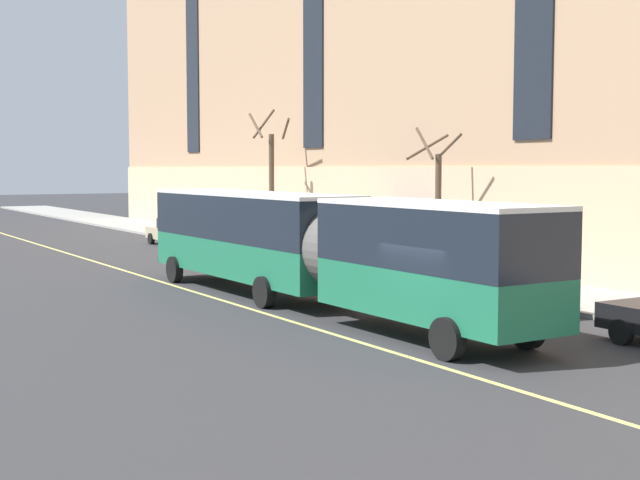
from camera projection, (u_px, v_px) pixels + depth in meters
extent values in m
plane|color=#303033|center=(438.00, 346.00, 21.85)|extent=(260.00, 260.00, 0.00)
cube|color=#9E9B93|center=(591.00, 301.00, 28.86)|extent=(4.87, 160.00, 0.15)
cube|color=navy|center=(386.00, 207.00, 39.94)|extent=(3.20, 3.40, 0.24)
cube|color=#1E704C|center=(250.00, 257.00, 31.20)|extent=(2.59, 11.20, 1.25)
cube|color=black|center=(250.00, 217.00, 31.09)|extent=(2.60, 11.20, 1.53)
cube|color=white|center=(250.00, 194.00, 31.02)|extent=(2.61, 11.20, 0.12)
cube|color=#19232D|center=(186.00, 215.00, 35.88)|extent=(2.28, 0.10, 1.15)
cube|color=orange|center=(186.00, 196.00, 35.82)|extent=(1.74, 0.08, 0.28)
cube|color=black|center=(187.00, 258.00, 36.04)|extent=(2.43, 0.14, 0.24)
cube|color=white|center=(166.00, 253.00, 35.56)|extent=(0.28, 0.06, 0.18)
cube|color=white|center=(206.00, 251.00, 36.47)|extent=(0.28, 0.06, 0.18)
cylinder|color=#595651|center=(345.00, 249.00, 25.96)|extent=(2.37, 1.02, 2.36)
cube|color=#1E704C|center=(435.00, 292.00, 22.50)|extent=(2.55, 7.32, 1.25)
cube|color=black|center=(435.00, 237.00, 22.39)|extent=(2.56, 7.32, 1.53)
cube|color=white|center=(436.00, 204.00, 22.32)|extent=(2.57, 7.32, 0.12)
cylinder|color=black|center=(174.00, 269.00, 33.94)|extent=(0.31, 1.00, 1.00)
cylinder|color=black|center=(233.00, 266.00, 35.23)|extent=(0.31, 1.00, 1.00)
cylinder|color=black|center=(264.00, 292.00, 27.77)|extent=(0.31, 1.00, 1.00)
cylinder|color=black|center=(331.00, 287.00, 29.06)|extent=(0.31, 1.00, 1.00)
cylinder|color=black|center=(447.00, 339.00, 20.21)|extent=(0.31, 1.00, 1.00)
cylinder|color=black|center=(527.00, 328.00, 21.50)|extent=(0.31, 1.00, 1.00)
cylinder|color=black|center=(621.00, 332.00, 22.04)|extent=(0.22, 0.64, 0.64)
cube|color=#BCAD89|center=(175.00, 234.00, 49.98)|extent=(1.82, 4.64, 0.64)
cube|color=#232D38|center=(177.00, 224.00, 49.74)|extent=(1.60, 2.09, 0.56)
cube|color=#BCAD89|center=(177.00, 218.00, 49.71)|extent=(1.56, 2.00, 0.04)
cylinder|color=black|center=(151.00, 239.00, 50.79)|extent=(0.22, 0.64, 0.64)
cylinder|color=black|center=(180.00, 237.00, 51.69)|extent=(0.22, 0.64, 0.64)
cylinder|color=black|center=(170.00, 242.00, 48.33)|extent=(0.22, 0.64, 0.64)
cylinder|color=black|center=(200.00, 241.00, 49.23)|extent=(0.22, 0.64, 0.64)
cube|color=#23603D|center=(267.00, 250.00, 40.22)|extent=(1.74, 4.80, 0.64)
cube|color=#232D38|center=(269.00, 237.00, 39.97)|extent=(1.53, 2.16, 0.56)
cube|color=#23603D|center=(269.00, 231.00, 39.95)|extent=(1.49, 2.06, 0.04)
cylinder|color=black|center=(235.00, 256.00, 41.08)|extent=(0.22, 0.64, 0.64)
cylinder|color=black|center=(268.00, 254.00, 41.96)|extent=(0.22, 0.64, 0.64)
cylinder|color=black|center=(265.00, 261.00, 38.55)|extent=(0.22, 0.64, 0.64)
cylinder|color=black|center=(299.00, 259.00, 39.42)|extent=(0.22, 0.64, 0.64)
cube|color=navy|center=(501.00, 290.00, 27.16)|extent=(1.87, 4.71, 0.64)
cube|color=#232D38|center=(506.00, 272.00, 26.91)|extent=(1.58, 2.14, 0.56)
cube|color=navy|center=(506.00, 262.00, 26.88)|extent=(1.55, 2.05, 0.04)
cylinder|color=black|center=(449.00, 297.00, 28.03)|extent=(0.24, 0.65, 0.64)
cylinder|color=black|center=(491.00, 293.00, 28.85)|extent=(0.24, 0.65, 0.64)
cylinder|color=black|center=(511.00, 309.00, 25.52)|extent=(0.24, 0.65, 0.64)
cylinder|color=black|center=(555.00, 305.00, 26.34)|extent=(0.24, 0.65, 0.64)
cube|color=navy|center=(380.00, 269.00, 32.81)|extent=(1.94, 4.84, 0.64)
cube|color=#232D38|center=(384.00, 253.00, 32.56)|extent=(1.63, 2.21, 0.56)
cube|color=navy|center=(384.00, 245.00, 32.54)|extent=(1.59, 2.11, 0.04)
cylinder|color=black|center=(338.00, 275.00, 33.60)|extent=(0.24, 0.65, 0.64)
cylinder|color=black|center=(375.00, 272.00, 34.54)|extent=(0.24, 0.65, 0.64)
cylinder|color=black|center=(386.00, 284.00, 31.13)|extent=(0.24, 0.65, 0.64)
cylinder|color=black|center=(424.00, 280.00, 32.07)|extent=(0.24, 0.65, 0.64)
cylinder|color=brown|center=(438.00, 214.00, 35.67)|extent=(0.25, 0.25, 4.77)
cylinder|color=brown|center=(449.00, 147.00, 35.88)|extent=(0.39, 1.33, 1.07)
cylinder|color=brown|center=(428.00, 147.00, 36.32)|extent=(1.92, 0.44, 1.09)
cylinder|color=brown|center=(425.00, 143.00, 35.19)|extent=(0.30, 1.38, 1.31)
cylinder|color=brown|center=(272.00, 190.00, 47.80)|extent=(0.29, 0.29, 6.01)
cylinder|color=brown|center=(286.00, 129.00, 47.71)|extent=(0.61, 1.61, 1.10)
cylinder|color=brown|center=(264.00, 124.00, 48.03)|extent=(1.47, 0.35, 1.63)
cylinder|color=brown|center=(256.00, 125.00, 47.13)|extent=(0.31, 1.86, 1.40)
cylinder|color=red|center=(233.00, 242.00, 47.38)|extent=(0.24, 0.24, 0.55)
sphere|color=silver|center=(233.00, 235.00, 47.36)|extent=(0.20, 0.20, 0.20)
cylinder|color=silver|center=(230.00, 241.00, 47.30)|extent=(0.10, 0.09, 0.09)
cylinder|color=silver|center=(235.00, 241.00, 47.46)|extent=(0.10, 0.09, 0.09)
cube|color=#E0D66B|center=(327.00, 332.00, 23.71)|extent=(0.16, 140.00, 0.01)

